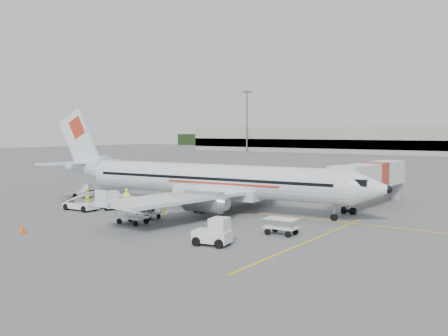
# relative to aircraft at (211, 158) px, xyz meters

# --- Properties ---
(ground) EXTENTS (360.00, 360.00, 0.00)m
(ground) POSITION_rel_aircraft_xyz_m (-0.47, 0.82, -4.90)
(ground) COLOR #56595B
(stripe_lead) EXTENTS (44.00, 0.20, 0.01)m
(stripe_lead) POSITION_rel_aircraft_xyz_m (-0.47, 0.82, -4.89)
(stripe_lead) COLOR yellow
(stripe_lead) RESTS_ON ground
(stripe_cross) EXTENTS (0.20, 20.00, 0.01)m
(stripe_cross) POSITION_rel_aircraft_xyz_m (13.53, -7.18, -4.89)
(stripe_cross) COLOR yellow
(stripe_cross) RESTS_ON ground
(terminal_west) EXTENTS (110.00, 22.00, 9.00)m
(terminal_west) POSITION_rel_aircraft_xyz_m (-40.47, 130.82, -0.40)
(terminal_west) COLOR gray
(terminal_west) RESTS_ON ground
(mast_west) EXTENTS (3.20, 1.20, 22.00)m
(mast_west) POSITION_rel_aircraft_xyz_m (-70.47, 118.82, 6.10)
(mast_west) COLOR slate
(mast_west) RESTS_ON ground
(aircraft) EXTENTS (37.69, 30.66, 9.80)m
(aircraft) POSITION_rel_aircraft_xyz_m (0.00, 0.00, 0.00)
(aircraft) COLOR white
(aircraft) RESTS_ON ground
(jet_bridge) EXTENTS (3.73, 16.75, 4.37)m
(jet_bridge) POSITION_rel_aircraft_xyz_m (11.90, 11.12, -2.71)
(jet_bridge) COLOR silver
(jet_bridge) RESTS_ON ground
(belt_loader) EXTENTS (4.70, 1.82, 2.53)m
(belt_loader) POSITION_rel_aircraft_xyz_m (-9.95, -7.33, -3.63)
(belt_loader) COLOR silver
(belt_loader) RESTS_ON ground
(tug_fore) EXTENTS (2.60, 1.78, 1.85)m
(tug_fore) POSITION_rel_aircraft_xyz_m (8.82, -11.97, -3.97)
(tug_fore) COLOR silver
(tug_fore) RESTS_ON ground
(tug_mid) EXTENTS (2.68, 2.21, 1.80)m
(tug_mid) POSITION_rel_aircraft_xyz_m (-8.24, -5.20, -4.00)
(tug_mid) COLOR silver
(tug_mid) RESTS_ON ground
(tug_aft) EXTENTS (2.30, 1.79, 1.57)m
(tug_aft) POSITION_rel_aircraft_xyz_m (-17.02, -1.18, -4.12)
(tug_aft) COLOR silver
(tug_aft) RESTS_ON ground
(cart_loaded_a) EXTENTS (2.19, 1.33, 1.13)m
(cart_loaded_a) POSITION_rel_aircraft_xyz_m (-1.61, -7.02, -4.33)
(cart_loaded_a) COLOR silver
(cart_loaded_a) RESTS_ON ground
(cart_loaded_b) EXTENTS (2.68, 2.13, 1.22)m
(cart_loaded_b) POSITION_rel_aircraft_xyz_m (-7.92, -3.86, -4.29)
(cart_loaded_b) COLOR silver
(cart_loaded_b) RESTS_ON ground
(cart_empty_a) EXTENTS (2.53, 1.56, 1.29)m
(cart_empty_a) POSITION_rel_aircraft_xyz_m (-0.83, -9.57, -4.25)
(cart_empty_a) COLOR silver
(cart_empty_a) RESTS_ON ground
(cart_empty_b) EXTENTS (2.38, 1.46, 1.22)m
(cart_empty_b) POSITION_rel_aircraft_xyz_m (10.99, -6.46, -4.29)
(cart_empty_b) COLOR silver
(cart_empty_b) RESTS_ON ground
(cone_port) EXTENTS (0.38, 0.38, 0.62)m
(cone_port) POSITION_rel_aircraft_xyz_m (-3.32, 14.38, -4.59)
(cone_port) COLOR #E55205
(cone_port) RESTS_ON ground
(cone_stbd) EXTENTS (0.43, 0.43, 0.70)m
(cone_stbd) POSITION_rel_aircraft_xyz_m (-4.88, -16.76, -4.55)
(cone_stbd) COLOR #E55205
(cone_stbd) RESTS_ON ground
(crew_a) EXTENTS (0.83, 0.73, 1.90)m
(crew_a) POSITION_rel_aircraft_xyz_m (-7.53, -3.71, -3.95)
(crew_a) COLOR #E6F718
(crew_a) RESTS_ON ground
(crew_b) EXTENTS (1.00, 0.96, 1.62)m
(crew_b) POSITION_rel_aircraft_xyz_m (-5.44, -0.68, -4.09)
(crew_b) COLOR #E6F718
(crew_b) RESTS_ON ground
(crew_c) EXTENTS (1.08, 1.23, 1.65)m
(crew_c) POSITION_rel_aircraft_xyz_m (-1.29, -5.16, -4.07)
(crew_c) COLOR #E6F718
(crew_c) RESTS_ON ground
(crew_d) EXTENTS (1.09, 0.74, 1.72)m
(crew_d) POSITION_rel_aircraft_xyz_m (-12.03, -4.76, -4.04)
(crew_d) COLOR #E6F718
(crew_d) RESTS_ON ground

